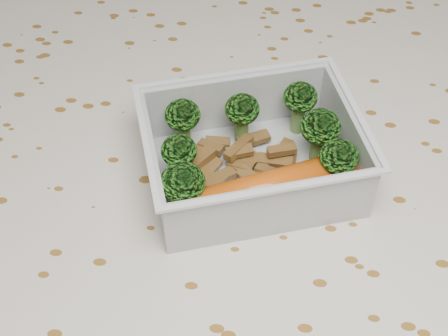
# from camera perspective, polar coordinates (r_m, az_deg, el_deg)

# --- Properties ---
(dining_table) EXTENTS (1.40, 0.90, 0.75)m
(dining_table) POSITION_cam_1_polar(r_m,az_deg,el_deg) (0.55, -0.52, -7.28)
(dining_table) COLOR brown
(dining_table) RESTS_ON ground
(tablecloth) EXTENTS (1.46, 0.96, 0.19)m
(tablecloth) POSITION_cam_1_polar(r_m,az_deg,el_deg) (0.51, -0.56, -4.10)
(tablecloth) COLOR beige
(tablecloth) RESTS_ON dining_table
(lunch_container) EXTENTS (0.19, 0.17, 0.06)m
(lunch_container) POSITION_cam_1_polar(r_m,az_deg,el_deg) (0.47, 2.57, 0.75)
(lunch_container) COLOR silver
(lunch_container) RESTS_ON tablecloth
(broccoli_florets) EXTENTS (0.15, 0.12, 0.05)m
(broccoli_florets) POSITION_cam_1_polar(r_m,az_deg,el_deg) (0.46, 2.44, 2.70)
(broccoli_florets) COLOR #608C3F
(broccoli_florets) RESTS_ON lunch_container
(meat_pile) EXTENTS (0.09, 0.07, 0.02)m
(meat_pile) POSITION_cam_1_polar(r_m,az_deg,el_deg) (0.48, 1.29, 0.59)
(meat_pile) COLOR brown
(meat_pile) RESTS_ON lunch_container
(sausage) EXTENTS (0.13, 0.07, 0.03)m
(sausage) POSITION_cam_1_polar(r_m,az_deg,el_deg) (0.45, 4.04, -1.87)
(sausage) COLOR #C04C0E
(sausage) RESTS_ON lunch_container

